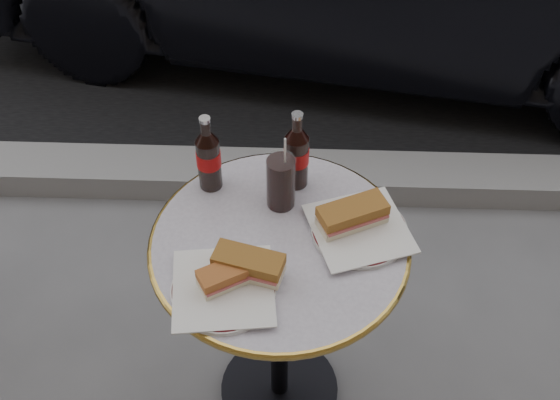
{
  "coord_description": "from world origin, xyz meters",
  "views": [
    {
      "loc": [
        0.04,
        -1.06,
        2.0
      ],
      "look_at": [
        0.0,
        0.05,
        0.82
      ],
      "focal_mm": 45.0,
      "sensor_mm": 36.0,
      "label": 1
    }
  ],
  "objects_px": {
    "cola_bottle_left": "(208,153)",
    "plate_left": "(224,290)",
    "plate_right": "(359,231)",
    "cola_glass": "(281,182)",
    "cola_bottle_right": "(297,150)",
    "bistro_table": "(279,327)"
  },
  "relations": [
    {
      "from": "plate_left",
      "to": "plate_right",
      "type": "height_order",
      "value": "same"
    },
    {
      "from": "cola_glass",
      "to": "cola_bottle_left",
      "type": "bearing_deg",
      "value": 162.15
    },
    {
      "from": "bistro_table",
      "to": "cola_glass",
      "type": "height_order",
      "value": "cola_glass"
    },
    {
      "from": "bistro_table",
      "to": "cola_bottle_left",
      "type": "height_order",
      "value": "cola_bottle_left"
    },
    {
      "from": "cola_bottle_left",
      "to": "cola_bottle_right",
      "type": "relative_size",
      "value": 0.97
    },
    {
      "from": "cola_bottle_left",
      "to": "cola_bottle_right",
      "type": "bearing_deg",
      "value": 4.13
    },
    {
      "from": "plate_left",
      "to": "cola_bottle_left",
      "type": "xyz_separation_m",
      "value": [
        -0.06,
        0.33,
        0.1
      ]
    },
    {
      "from": "cola_bottle_left",
      "to": "cola_glass",
      "type": "height_order",
      "value": "cola_bottle_left"
    },
    {
      "from": "plate_left",
      "to": "cola_bottle_left",
      "type": "bearing_deg",
      "value": 100.6
    },
    {
      "from": "bistro_table",
      "to": "plate_right",
      "type": "relative_size",
      "value": 3.18
    },
    {
      "from": "cola_bottle_left",
      "to": "plate_left",
      "type": "bearing_deg",
      "value": -79.4
    },
    {
      "from": "plate_left",
      "to": "cola_glass",
      "type": "bearing_deg",
      "value": 66.81
    },
    {
      "from": "plate_right",
      "to": "cola_bottle_right",
      "type": "height_order",
      "value": "cola_bottle_right"
    },
    {
      "from": "plate_left",
      "to": "cola_glass",
      "type": "distance_m",
      "value": 0.3
    },
    {
      "from": "bistro_table",
      "to": "cola_bottle_left",
      "type": "bearing_deg",
      "value": 134.91
    },
    {
      "from": "plate_left",
      "to": "cola_bottle_left",
      "type": "distance_m",
      "value": 0.35
    },
    {
      "from": "plate_right",
      "to": "cola_bottle_left",
      "type": "relative_size",
      "value": 1.05
    },
    {
      "from": "cola_bottle_left",
      "to": "cola_bottle_right",
      "type": "height_order",
      "value": "cola_bottle_right"
    },
    {
      "from": "plate_right",
      "to": "cola_glass",
      "type": "distance_m",
      "value": 0.22
    },
    {
      "from": "cola_bottle_left",
      "to": "cola_glass",
      "type": "relative_size",
      "value": 1.48
    },
    {
      "from": "plate_left",
      "to": "bistro_table",
      "type": "bearing_deg",
      "value": 51.97
    },
    {
      "from": "cola_glass",
      "to": "plate_left",
      "type": "bearing_deg",
      "value": -113.19
    }
  ]
}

